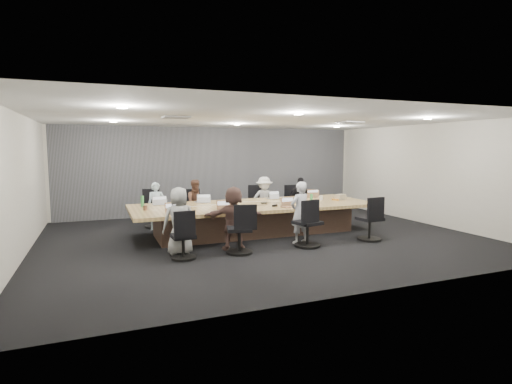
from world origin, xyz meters
name	(u,v)px	position (x,y,z in m)	size (l,w,h in m)	color
floor	(262,237)	(0.00, 0.00, 0.00)	(10.00, 8.00, 0.00)	black
ceiling	(262,119)	(0.00, 0.00, 2.80)	(10.00, 8.00, 0.00)	white
wall_back	(216,170)	(0.00, 4.00, 1.40)	(10.00, 2.80, 0.00)	beige
wall_front	(369,199)	(0.00, -4.00, 1.40)	(10.00, 2.80, 0.00)	beige
wall_left	(19,186)	(-5.00, 0.00, 1.40)	(8.00, 2.80, 0.00)	beige
wall_right	(426,174)	(5.00, 0.00, 1.40)	(8.00, 2.80, 0.00)	beige
curtain	(216,171)	(0.00, 3.92, 1.40)	(9.80, 0.04, 2.80)	slate
conference_table	(255,217)	(0.00, 0.50, 0.40)	(6.00, 2.20, 0.74)	#4B342A
chair_0	(155,212)	(-2.22, 2.20, 0.42)	(0.57, 0.57, 0.85)	black
chair_1	(194,211)	(-1.15, 2.20, 0.38)	(0.52, 0.52, 0.77)	black
chair_2	(260,206)	(0.83, 2.20, 0.43)	(0.58, 0.58, 0.85)	black
chair_3	(294,205)	(1.99, 2.20, 0.39)	(0.53, 0.53, 0.78)	black
chair_4	(183,240)	(-2.14, -1.20, 0.37)	(0.50, 0.50, 0.74)	black
chair_5	(239,233)	(-1.00, -1.20, 0.42)	(0.57, 0.57, 0.84)	black
chair_6	(307,227)	(0.56, -1.20, 0.44)	(0.59, 0.59, 0.88)	black
chair_7	(370,222)	(2.19, -1.20, 0.42)	(0.57, 0.57, 0.84)	black
person_0	(156,206)	(-2.22, 1.85, 0.62)	(0.45, 0.30, 1.25)	#AAC2CE
laptop_0	(159,204)	(-2.22, 1.30, 0.75)	(0.35, 0.24, 0.02)	#B2B2B7
person_1	(197,203)	(-1.15, 1.85, 0.64)	(0.62, 0.49, 1.28)	#503327
laptop_1	(202,202)	(-1.15, 1.30, 0.75)	(0.34, 0.24, 0.02)	#B2B2B7
person_2	(264,199)	(0.83, 1.85, 0.65)	(0.85, 0.49, 1.31)	#BEBEBE
laptop_2	(272,198)	(0.83, 1.30, 0.75)	(0.28, 0.20, 0.02)	#B2B2B7
person_3	(300,198)	(1.99, 1.85, 0.63)	(0.74, 0.31, 1.26)	black
laptop_3	(309,197)	(1.99, 1.30, 0.75)	(0.34, 0.24, 0.02)	#8C6647
person_4	(179,221)	(-2.14, -0.85, 0.68)	(0.67, 0.43, 1.36)	gray
laptop_4	(174,214)	(-2.14, -0.30, 0.75)	(0.32, 0.22, 0.02)	#8C6647
person_5	(234,218)	(-1.00, -0.85, 0.67)	(1.24, 0.40, 1.34)	brown
laptop_5	(226,210)	(-1.00, -0.30, 0.75)	(0.31, 0.21, 0.02)	#8C6647
person_6	(300,212)	(0.56, -0.85, 0.69)	(0.51, 0.33, 1.39)	#B3B6BE
laptop_6	(289,207)	(0.56, -0.30, 0.75)	(0.35, 0.24, 0.02)	#8C6647
bottle_green_left	(142,201)	(-2.65, 1.03, 0.87)	(0.07, 0.07, 0.27)	green
bottle_green_right	(311,199)	(1.34, 0.02, 0.86)	(0.07, 0.07, 0.25)	green
bottle_clear	(184,202)	(-1.74, 0.61, 0.85)	(0.07, 0.07, 0.22)	silver
cup_white_far	(231,200)	(-0.44, 1.01, 0.79)	(0.08, 0.08, 0.10)	white
cup_white_near	(321,198)	(1.98, 0.61, 0.79)	(0.09, 0.09, 0.11)	white
mug_brown	(145,208)	(-2.65, 0.46, 0.79)	(0.09, 0.09, 0.11)	brown
mic_left	(238,207)	(-0.59, 0.04, 0.76)	(0.16, 0.11, 0.03)	black
mic_right	(264,203)	(0.25, 0.48, 0.75)	(0.14, 0.09, 0.03)	black
stapler	(275,206)	(0.27, -0.12, 0.77)	(0.14, 0.04, 0.05)	black
canvas_bag	(340,197)	(2.45, 0.41, 0.81)	(0.28, 0.17, 0.15)	tan
snack_packet	(336,199)	(2.29, 0.38, 0.76)	(0.18, 0.12, 0.04)	orange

